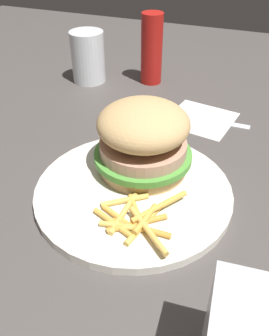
% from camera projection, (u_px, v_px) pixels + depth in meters
% --- Properties ---
extents(ground_plane, '(1.60, 1.60, 0.00)m').
position_uv_depth(ground_plane, '(122.00, 192.00, 0.49)').
color(ground_plane, '#47423F').
extents(plate, '(0.26, 0.26, 0.01)m').
position_uv_depth(plate, '(134.00, 189.00, 0.49)').
color(plate, silver).
rests_on(plate, ground_plane).
extents(sandwich, '(0.14, 0.14, 0.10)m').
position_uv_depth(sandwich, '(143.00, 138.00, 0.49)').
color(sandwich, tan).
rests_on(sandwich, plate).
extents(fries_pile, '(0.11, 0.11, 0.01)m').
position_uv_depth(fries_pile, '(136.00, 218.00, 0.43)').
color(fries_pile, gold).
rests_on(fries_pile, plate).
extents(napkin, '(0.13, 0.13, 0.00)m').
position_uv_depth(napkin, '(201.00, 119.00, 0.65)').
color(napkin, white).
rests_on(napkin, ground_plane).
extents(fork, '(0.02, 0.17, 0.00)m').
position_uv_depth(fork, '(200.00, 117.00, 0.65)').
color(fork, silver).
rests_on(fork, napkin).
extents(drink_glass, '(0.07, 0.07, 0.10)m').
position_uv_depth(drink_glass, '(88.00, 59.00, 0.76)').
color(drink_glass, silver).
rests_on(drink_glass, ground_plane).
extents(ketchup_bottle, '(0.04, 0.04, 0.14)m').
position_uv_depth(ketchup_bottle, '(152.00, 49.00, 0.74)').
color(ketchup_bottle, '#B21914').
rests_on(ketchup_bottle, ground_plane).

